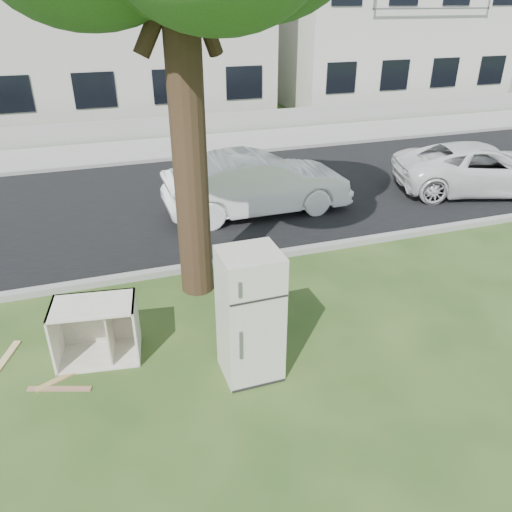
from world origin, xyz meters
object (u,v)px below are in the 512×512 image
object	(u,v)px
fridge	(250,315)
car_center	(257,184)
car_right	(482,169)
cabinet	(97,331)

from	to	relation	value
fridge	car_center	bearing A→B (deg)	69.94
fridge	car_right	xyz separation A→B (m)	(7.80, 4.80, -0.29)
car_center	car_right	bearing A→B (deg)	-95.33
cabinet	car_right	bearing A→B (deg)	30.03
fridge	car_center	distance (m)	5.62
fridge	cabinet	world-z (taller)	fridge
fridge	cabinet	xyz separation A→B (m)	(-1.90, 0.96, -0.46)
car_right	cabinet	bearing A→B (deg)	128.96
car_right	car_center	bearing A→B (deg)	102.66
car_right	fridge	bearing A→B (deg)	138.98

